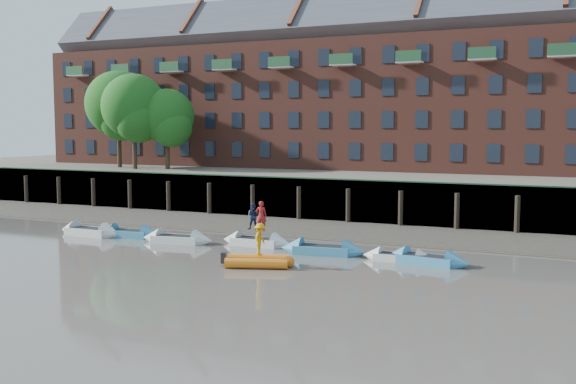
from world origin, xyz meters
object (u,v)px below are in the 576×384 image
Objects in this scene: person_rower_a at (261,216)px; person_rower_b at (254,216)px; person_rib_crew at (260,239)px; rowboat_5 at (399,257)px; rowboat_2 at (177,239)px; rowboat_6 at (427,260)px; rowboat_1 at (129,234)px; rowboat_4 at (323,250)px; rowboat_3 at (257,242)px; rib_tender at (261,261)px; rowboat_0 at (90,232)px.

person_rower_a reaches higher than person_rower_b.
person_rower_b reaches higher than person_rib_crew.
rowboat_5 is 2.38× the size of person_rib_crew.
rowboat_2 is 14.02m from rowboat_5.
person_rower_a is at bearing -177.85° from rowboat_6.
rowboat_5 is at bearing -176.68° from rowboat_6.
rowboat_1 is 0.98× the size of rowboat_6.
person_rower_a is at bearing 161.04° from rowboat_4.
rowboat_6 is at bearing -20.29° from person_rower_b.
rib_tender is (2.96, -5.33, 0.02)m from rowboat_3.
rowboat_6 is 2.83× the size of person_rib_crew.
rowboat_3 is 0.93× the size of rowboat_4.
rowboat_3 is 2.58× the size of person_rower_a.
rowboat_1 is 13.69m from rowboat_4.
rib_tender is (11.99, -4.70, 0.03)m from rowboat_1.
rowboat_0 is 2.76× the size of person_rower_a.
rowboat_2 is at bearing -175.78° from person_rower_b.
person_rower_a is at bearing 3.92° from rowboat_3.
person_rib_crew is at bearing -26.71° from rowboat_1.
rowboat_4 is 1.27× the size of rowboat_5.
rowboat_5 reaches higher than rib_tender.
rowboat_6 is 10.54m from person_rower_a.
rowboat_4 reaches higher than rowboat_3.
rowboat_3 reaches higher than rowboat_6.
rowboat_4 is (13.68, -0.26, 0.02)m from rowboat_1.
rowboat_6 is (6.00, -0.29, -0.02)m from rowboat_4.
rib_tender is 6.61m from person_rower_b.
person_rower_b reaches higher than rowboat_4.
person_rower_b is 6.45m from person_rib_crew.
rowboat_2 is at bearing -13.32° from rowboat_1.
rowboat_5 is 0.84× the size of rowboat_6.
rowboat_0 is 1.05× the size of rowboat_6.
person_rower_b is (11.50, 1.40, 1.49)m from rowboat_0.
rowboat_2 reaches higher than rib_tender.
rowboat_4 is (16.47, 0.29, -0.00)m from rowboat_0.
rowboat_1 is 9.49m from person_rower_a.
rowboat_6 is 8.74m from rib_tender.
person_rower_a is at bearing 97.10° from rib_tender.
rowboat_2 is 5.04m from person_rower_b.
rowboat_1 is 19.69m from rowboat_6.
rowboat_5 is (18.13, -0.40, -0.03)m from rowboat_1.
rowboat_3 is 1.17× the size of rowboat_5.
person_rower_b reaches higher than rowboat_1.
rowboat_0 is 1.40× the size of rib_tender.
rowboat_3 is at bearing 99.73° from rib_tender.
rowboat_0 reaches higher than rowboat_3.
person_rower_a is at bearing 7.21° from rowboat_0.
rib_tender is at bearing -26.66° from rowboat_1.
rib_tender is at bearing -62.65° from person_rib_crew.
person_rib_crew is (-6.16, -4.31, 1.21)m from rowboat_5.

